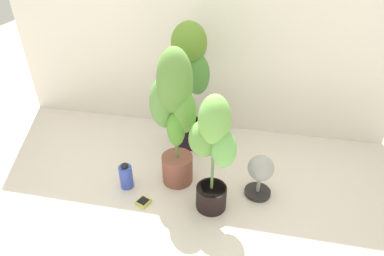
# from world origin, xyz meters

# --- Properties ---
(ground_plane) EXTENTS (8.00, 8.00, 0.00)m
(ground_plane) POSITION_xyz_m (0.00, 0.00, 0.00)
(ground_plane) COLOR silver
(ground_plane) RESTS_ON ground
(mylar_back_wall) EXTENTS (3.20, 0.01, 2.00)m
(mylar_back_wall) POSITION_xyz_m (0.00, 0.86, 1.00)
(mylar_back_wall) COLOR silver
(mylar_back_wall) RESTS_ON ground
(potted_plant_back_center) EXTENTS (0.34, 0.30, 1.02)m
(potted_plant_back_center) POSITION_xyz_m (0.01, 0.53, 0.63)
(potted_plant_back_center) COLOR black
(potted_plant_back_center) RESTS_ON ground
(potted_plant_front_right) EXTENTS (0.34, 0.26, 0.82)m
(potted_plant_front_right) POSITION_xyz_m (0.29, -0.14, 0.47)
(potted_plant_front_right) COLOR black
(potted_plant_front_right) RESTS_ON ground
(potted_plant_center) EXTENTS (0.36, 0.30, 1.00)m
(potted_plant_center) POSITION_xyz_m (0.01, 0.07, 0.57)
(potted_plant_center) COLOR brown
(potted_plant_center) RESTS_ON ground
(hygrometer_box) EXTENTS (0.10, 0.10, 0.03)m
(hygrometer_box) POSITION_xyz_m (-0.15, -0.20, 0.01)
(hygrometer_box) COLOR #CCC851
(hygrometer_box) RESTS_ON ground
(floor_fan) EXTENTS (0.24, 0.24, 0.31)m
(floor_fan) POSITION_xyz_m (0.59, 0.04, 0.20)
(floor_fan) COLOR #282525
(floor_fan) RESTS_ON ground
(nutrient_bottle) EXTENTS (0.09, 0.09, 0.19)m
(nutrient_bottle) POSITION_xyz_m (-0.31, -0.07, 0.09)
(nutrient_bottle) COLOR blue
(nutrient_bottle) RESTS_ON ground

